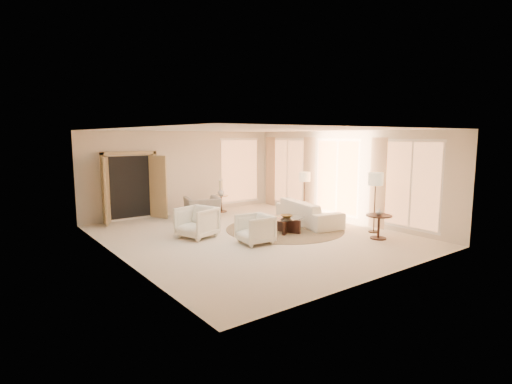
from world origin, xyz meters
TOP-DOWN VIEW (x-y plane):
  - room at (0.00, 0.00)m, footprint 7.04×8.04m
  - windows_right at (3.45, 0.10)m, footprint 0.10×6.40m
  - window_back_corner at (2.30, 3.95)m, footprint 1.70×0.10m
  - curtains_right at (3.40, 1.00)m, footprint 0.06×5.20m
  - french_doors at (-1.90, 3.82)m, footprint 1.95×0.66m
  - area_rug at (1.18, 0.07)m, footprint 3.47×3.47m
  - sofa at (2.22, 0.19)m, footprint 1.43×2.57m
  - armchair_left at (-1.28, 0.73)m, footprint 1.04×1.08m
  - armchair_right at (-0.41, -0.65)m, footprint 0.79×0.84m
  - accent_chair at (0.03, 2.78)m, footprint 1.21×0.94m
  - coffee_table at (0.96, -0.26)m, footprint 1.40×1.40m
  - end_table at (2.41, -2.20)m, footprint 0.66×0.66m
  - side_table at (1.12, 3.40)m, footprint 0.51×0.51m
  - floor_lamp_near at (2.90, 1.08)m, footprint 0.36×0.36m
  - floor_lamp_far at (2.90, -1.69)m, footprint 0.40×0.40m
  - bowl at (0.96, -0.26)m, footprint 0.40×0.40m
  - end_vase at (2.41, -2.20)m, footprint 0.20×0.20m
  - side_vase at (1.12, 3.40)m, footprint 0.31×0.31m

SIDE VIEW (x-z plane):
  - area_rug at x=1.18m, z-range 0.00..0.01m
  - coffee_table at x=0.96m, z-range 0.05..0.47m
  - sofa at x=2.22m, z-range 0.00..0.71m
  - side_table at x=1.12m, z-range 0.06..0.65m
  - armchair_right at x=-0.41m, z-range 0.00..0.79m
  - end_table at x=2.41m, z-range 0.12..0.74m
  - armchair_left at x=-1.28m, z-range 0.00..0.89m
  - bowl at x=0.96m, z-range 0.42..0.50m
  - accent_chair at x=0.03m, z-range 0.00..0.93m
  - end_vase at x=2.41m, z-range 0.62..0.80m
  - side_vase at x=1.12m, z-range 0.59..0.83m
  - french_doors at x=-1.90m, z-range -0.01..2.15m
  - floor_lamp_near at x=2.90m, z-range 0.52..1.99m
  - curtains_right at x=3.40m, z-range 0.00..2.60m
  - windows_right at x=3.45m, z-range 0.15..2.55m
  - window_back_corner at x=2.30m, z-range 0.15..2.55m
  - room at x=0.00m, z-range -0.02..2.81m
  - floor_lamp_far at x=2.90m, z-range 0.58..2.24m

